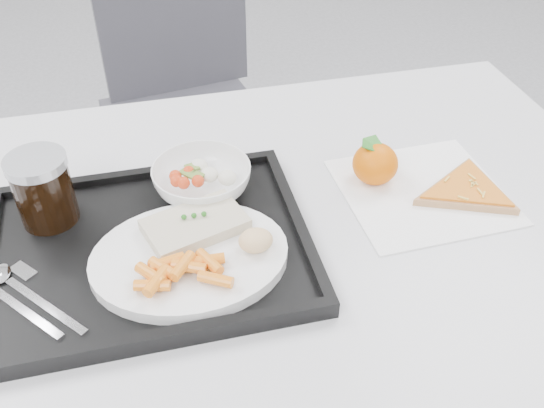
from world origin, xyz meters
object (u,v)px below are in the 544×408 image
(table, at_px, (264,250))
(tangerine, at_px, (375,163))
(dinner_plate, at_px, (190,258))
(salad_bowl, at_px, (202,180))
(chair, at_px, (183,84))
(tray, at_px, (149,249))
(cola_glass, at_px, (43,188))
(pizza_slice, at_px, (467,190))

(table, height_order, tangerine, tangerine)
(table, xyz_separation_m, dinner_plate, (-0.12, -0.08, 0.09))
(table, relative_size, dinner_plate, 4.44)
(table, bearing_deg, salad_bowl, 140.44)
(chair, relative_size, dinner_plate, 3.44)
(tray, height_order, cola_glass, cola_glass)
(dinner_plate, distance_m, salad_bowl, 0.16)
(salad_bowl, xyz_separation_m, pizza_slice, (0.41, -0.09, -0.03))
(dinner_plate, distance_m, tangerine, 0.34)
(table, bearing_deg, tangerine, 13.96)
(salad_bowl, bearing_deg, pizza_slice, -12.31)
(cola_glass, bearing_deg, pizza_slice, -7.13)
(table, relative_size, cola_glass, 11.11)
(dinner_plate, height_order, salad_bowl, salad_bowl)
(tray, relative_size, pizza_slice, 2.21)
(tangerine, xyz_separation_m, pizza_slice, (0.13, -0.07, -0.02))
(dinner_plate, bearing_deg, tangerine, 22.58)
(cola_glass, height_order, pizza_slice, cola_glass)
(tangerine, bearing_deg, tray, -166.99)
(dinner_plate, xyz_separation_m, tangerine, (0.32, 0.13, 0.01))
(table, height_order, dinner_plate, dinner_plate)
(chair, height_order, pizza_slice, chair)
(chair, distance_m, tray, 0.92)
(salad_bowl, bearing_deg, table, -39.56)
(salad_bowl, distance_m, cola_glass, 0.23)
(cola_glass, bearing_deg, tray, -35.19)
(dinner_plate, distance_m, pizza_slice, 0.45)
(chair, distance_m, dinner_plate, 0.97)
(salad_bowl, height_order, pizza_slice, salad_bowl)
(salad_bowl, bearing_deg, cola_glass, -177.65)
(table, distance_m, pizza_slice, 0.34)
(chair, height_order, dinner_plate, chair)
(tray, xyz_separation_m, pizza_slice, (0.50, 0.02, 0.00))
(chair, relative_size, cola_glass, 8.61)
(tray, height_order, tangerine, tangerine)
(pizza_slice, bearing_deg, salad_bowl, 167.69)
(tray, bearing_deg, salad_bowl, 48.03)
(tray, relative_size, dinner_plate, 1.67)
(tray, xyz_separation_m, cola_glass, (-0.13, 0.09, 0.06))
(chair, bearing_deg, tangerine, -73.81)
(chair, bearing_deg, salad_bowl, -93.28)
(dinner_plate, bearing_deg, tray, 138.88)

